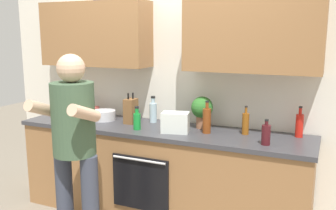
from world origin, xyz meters
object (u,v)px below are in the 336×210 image
Objects in this scene: bottle_soda at (137,120)px; grocery_bag_rice at (70,110)px; mixing_bowl at (104,115)px; knife_block at (131,111)px; bottle_wine at (266,134)px; grocery_bag_produce at (175,122)px; cup_ceramic at (95,111)px; bottle_water at (153,111)px; person_standing at (74,139)px; potted_herb at (202,109)px; bottle_syrup at (246,123)px; bottle_vinegar at (207,120)px; bottle_hotsauce at (299,125)px.

bottle_soda is 0.89m from grocery_bag_rice.
mixing_bowl is 0.79× the size of knife_block.
bottle_wine is 0.87× the size of grocery_bag_produce.
grocery_bag_produce reaches higher than cup_ceramic.
mixing_bowl is (0.20, -0.13, -0.00)m from cup_ceramic.
bottle_water is at bearing 164.42° from bottle_wine.
grocery_bag_rice is (-2.06, 0.13, 0.01)m from bottle_wine.
person_standing is at bearing -128.18° from grocery_bag_produce.
person_standing is 7.43× the size of grocery_bag_rice.
bottle_wine reaches higher than mixing_bowl.
potted_herb is at bearing 8.20° from knife_block.
cup_ceramic is 0.33× the size of potted_herb.
potted_herb reaches higher than bottle_water.
bottle_water is 1.22m from bottle_wine.
bottle_syrup is at bearing 1.52° from mixing_bowl.
potted_herb is at bearing 122.75° from bottle_vinegar.
bottle_soda is 1.04× the size of bottle_wine.
knife_block reaches higher than bottle_syrup.
bottle_vinegar is at bearing -165.31° from bottle_hotsauce.
bottle_wine is (1.17, -0.33, -0.03)m from bottle_water.
person_standing is 1.48m from bottle_syrup.
bottle_syrup reaches higher than bottle_wine.
knife_block is (-1.58, -0.15, 0.02)m from bottle_hotsauce.
bottle_hotsauce is at bearing 1.02° from bottle_water.
person_standing is 1.01m from bottle_water.
bottle_water is at bearing 12.86° from mixing_bowl.
bottle_soda is at bearing -25.64° from cup_ceramic.
grocery_bag_produce is (1.07, -0.28, 0.04)m from cup_ceramic.
bottle_water is 1.22× the size of grocery_bag_rice.
bottle_syrup is at bearing -166.92° from bottle_hotsauce.
bottle_wine is 0.72m from potted_herb.
cup_ceramic is at bearing 49.11° from grocery_bag_rice.
bottle_wine is 0.70× the size of potted_herb.
knife_block is (-0.18, -0.13, 0.01)m from bottle_water.
mixing_bowl is (-0.50, 0.20, -0.04)m from bottle_soda.
grocery_bag_produce is at bearing 175.78° from bottle_wine.
grocery_bag_rice is at bearing 176.60° from grocery_bag_produce.
mixing_bowl is at bearing 11.28° from grocery_bag_rice.
knife_block reaches higher than grocery_bag_rice.
bottle_vinegar is 1.14m from mixing_bowl.
bottle_syrup is at bearing 131.54° from bottle_wine.
person_standing is 6.11× the size of bottle_water.
knife_block reaches higher than mixing_bowl.
bottle_wine is at bearing -15.58° from bottle_water.
bottle_vinegar is at bearing -163.17° from bottle_syrup.
bottle_water is at bearing 175.29° from bottle_syrup.
knife_block is (0.03, 0.86, 0.06)m from person_standing.
mixing_bowl is 1.10× the size of grocery_bag_rice.
bottle_hotsauce is at bearing 32.25° from person_standing.
bottle_soda is 0.91× the size of mixing_bowl.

